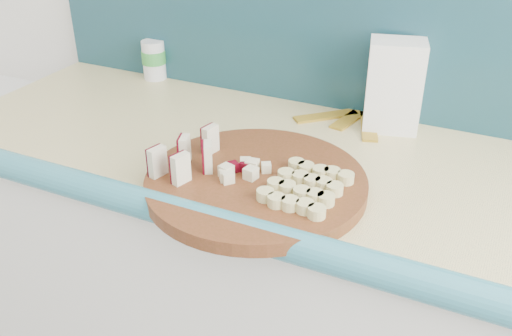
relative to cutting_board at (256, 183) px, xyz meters
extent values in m
cube|color=#E5CD86|center=(0.28, 0.16, -0.03)|extent=(2.20, 0.60, 0.03)
cube|color=teal|center=(0.28, -0.14, -0.03)|extent=(2.20, 0.06, 0.03)
cube|color=teal|center=(0.28, 0.45, 0.24)|extent=(2.20, 0.02, 0.50)
cylinder|color=#48290F|center=(0.00, 0.00, 0.00)|extent=(0.46, 0.46, 0.03)
cube|color=beige|center=(-0.17, -0.07, 0.04)|extent=(0.02, 0.04, 0.06)
cube|color=#4F0511|center=(-0.18, -0.07, 0.04)|extent=(0.01, 0.04, 0.06)
cube|color=beige|center=(-0.15, -0.01, 0.04)|extent=(0.02, 0.04, 0.06)
cube|color=#4F0511|center=(-0.16, -0.01, 0.04)|extent=(0.01, 0.04, 0.06)
cube|color=beige|center=(-0.13, 0.05, 0.04)|extent=(0.02, 0.04, 0.06)
cube|color=#4F0511|center=(-0.14, 0.05, 0.04)|extent=(0.01, 0.04, 0.06)
cube|color=beige|center=(-0.12, -0.08, 0.04)|extent=(0.02, 0.04, 0.06)
cube|color=#4F0511|center=(-0.13, -0.08, 0.04)|extent=(0.01, 0.04, 0.06)
cube|color=beige|center=(-0.10, -0.02, 0.04)|extent=(0.02, 0.04, 0.06)
cube|color=#4F0511|center=(-0.11, -0.01, 0.04)|extent=(0.01, 0.04, 0.06)
cube|color=beige|center=(-0.02, 0.00, 0.02)|extent=(0.02, 0.02, 0.02)
cube|color=beige|center=(-0.01, 0.01, 0.02)|extent=(0.02, 0.02, 0.02)
cube|color=#4F0511|center=(-0.02, 0.03, 0.02)|extent=(0.02, 0.02, 0.02)
cube|color=beige|center=(-0.03, 0.01, 0.02)|extent=(0.02, 0.02, 0.02)
cube|color=beige|center=(-0.04, 0.01, 0.02)|extent=(0.02, 0.02, 0.02)
cube|color=beige|center=(-0.05, -0.01, 0.02)|extent=(0.02, 0.02, 0.02)
cube|color=beige|center=(-0.03, -0.01, 0.02)|extent=(0.02, 0.02, 0.02)
cube|color=beige|center=(-0.02, -0.02, 0.02)|extent=(0.02, 0.02, 0.02)
cube|color=#4F0511|center=(0.00, -0.02, 0.02)|extent=(0.02, 0.02, 0.02)
cylinder|color=#D4C981|center=(0.05, -0.07, 0.02)|extent=(0.03, 0.03, 0.02)
cylinder|color=#D4C981|center=(0.07, -0.07, 0.02)|extent=(0.03, 0.03, 0.02)
cylinder|color=#D4C981|center=(0.10, -0.07, 0.02)|extent=(0.03, 0.03, 0.02)
cylinder|color=#D4C981|center=(0.13, -0.07, 0.02)|extent=(0.03, 0.03, 0.02)
cylinder|color=#D4C981|center=(0.15, -0.08, 0.02)|extent=(0.03, 0.03, 0.02)
cylinder|color=#D4C981|center=(0.05, -0.03, 0.02)|extent=(0.03, 0.03, 0.02)
cylinder|color=#D4C981|center=(0.08, -0.03, 0.02)|extent=(0.03, 0.03, 0.02)
cylinder|color=#D4C981|center=(0.10, -0.03, 0.02)|extent=(0.03, 0.03, 0.02)
cylinder|color=#D4C981|center=(0.13, -0.03, 0.02)|extent=(0.03, 0.03, 0.02)
cylinder|color=#D4C981|center=(0.16, -0.03, 0.02)|extent=(0.03, 0.03, 0.02)
cylinder|color=#D4C981|center=(0.06, 0.02, 0.02)|extent=(0.03, 0.03, 0.02)
cylinder|color=#D4C981|center=(0.08, 0.02, 0.02)|extent=(0.03, 0.03, 0.02)
cylinder|color=#D4C981|center=(0.11, 0.01, 0.02)|extent=(0.03, 0.03, 0.02)
cylinder|color=#D4C981|center=(0.13, 0.01, 0.02)|extent=(0.03, 0.03, 0.02)
cylinder|color=#D4C981|center=(0.16, 0.01, 0.02)|extent=(0.03, 0.03, 0.02)
cylinder|color=#D4C981|center=(0.06, 0.06, 0.02)|extent=(0.03, 0.03, 0.02)
cylinder|color=#D4C981|center=(0.08, 0.06, 0.02)|extent=(0.03, 0.03, 0.02)
cylinder|color=#D4C981|center=(0.11, 0.06, 0.02)|extent=(0.03, 0.03, 0.02)
cylinder|color=#D4C981|center=(0.14, 0.06, 0.02)|extent=(0.03, 0.03, 0.02)
cylinder|color=#D4C981|center=(0.16, 0.05, 0.02)|extent=(0.03, 0.03, 0.02)
cube|color=white|center=(0.17, 0.38, 0.09)|extent=(0.14, 0.12, 0.21)
cylinder|color=silver|center=(-0.52, 0.42, 0.04)|extent=(0.06, 0.06, 0.11)
cylinder|color=green|center=(-0.52, 0.42, 0.05)|extent=(0.07, 0.07, 0.04)
cube|color=gold|center=(0.01, 0.38, -0.01)|extent=(0.14, 0.14, 0.01)
cube|color=gold|center=(0.07, 0.40, -0.01)|extent=(0.07, 0.16, 0.01)
cube|color=gold|center=(0.12, 0.37, -0.01)|extent=(0.08, 0.16, 0.01)
camera|label=1|loc=(0.41, -0.85, 0.57)|focal=40.00mm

